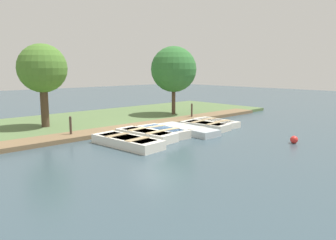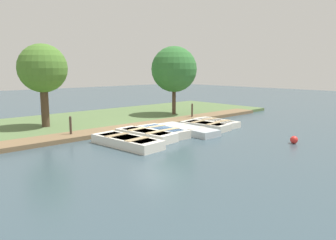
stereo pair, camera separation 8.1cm
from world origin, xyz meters
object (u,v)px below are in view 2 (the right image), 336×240
at_px(buoy, 294,140).
at_px(park_tree_far_left, 43,69).
at_px(rowboat_0, 127,141).
at_px(rowboat_4, 205,126).
at_px(rowboat_2, 163,132).
at_px(park_tree_left, 174,69).
at_px(mooring_post_far, 192,112).
at_px(rowboat_5, 216,123).
at_px(mooring_post_near, 71,127).
at_px(rowboat_1, 146,135).
at_px(rowboat_3, 187,130).

distance_m(buoy, park_tree_far_left, 12.91).
bearing_deg(rowboat_0, rowboat_4, 87.73).
xyz_separation_m(rowboat_0, rowboat_4, (-0.35, 5.48, -0.02)).
relative_size(rowboat_2, park_tree_left, 0.59).
bearing_deg(mooring_post_far, buoy, -12.08).
distance_m(rowboat_5, buoy, 5.37).
xyz_separation_m(rowboat_4, mooring_post_near, (-2.77, -6.50, 0.35)).
bearing_deg(mooring_post_near, park_tree_left, 101.23).
xyz_separation_m(rowboat_1, rowboat_5, (-0.11, 5.30, -0.04)).
height_order(rowboat_2, buoy, rowboat_2).
bearing_deg(mooring_post_near, rowboat_1, 43.93).
bearing_deg(rowboat_4, rowboat_0, -93.07).
relative_size(rowboat_3, buoy, 10.44).
bearing_deg(mooring_post_near, buoy, 41.11).
xyz_separation_m(rowboat_5, mooring_post_near, (-2.47, -7.79, 0.36)).
xyz_separation_m(rowboat_2, rowboat_4, (0.26, 2.87, -0.01)).
xyz_separation_m(rowboat_3, rowboat_5, (-0.37, 2.76, 0.01)).
bearing_deg(mooring_post_near, rowboat_3, 60.48).
xyz_separation_m(mooring_post_near, park_tree_left, (-1.66, 8.37, 2.69)).
bearing_deg(park_tree_far_left, rowboat_0, 10.30).
distance_m(mooring_post_near, buoy, 10.28).
bearing_deg(park_tree_left, mooring_post_near, -78.77).
bearing_deg(park_tree_far_left, mooring_post_far, 71.77).
distance_m(rowboat_4, mooring_post_far, 3.39).
distance_m(rowboat_4, rowboat_5, 1.32).
height_order(rowboat_4, rowboat_5, rowboat_4).
bearing_deg(rowboat_0, park_tree_far_left, -175.58).
distance_m(rowboat_0, rowboat_3, 4.01).
xyz_separation_m(park_tree_far_left, park_tree_left, (1.13, 8.43, -0.02)).
bearing_deg(rowboat_2, buoy, 32.79).
xyz_separation_m(rowboat_1, park_tree_far_left, (-5.37, -2.55, 3.04)).
bearing_deg(rowboat_4, park_tree_far_left, -136.98).
bearing_deg(rowboat_2, park_tree_left, 133.33).
bearing_deg(rowboat_5, mooring_post_far, 169.03).
bearing_deg(rowboat_2, rowboat_5, 92.52).
bearing_deg(rowboat_5, rowboat_4, -73.44).
distance_m(rowboat_3, park_tree_far_left, 8.19).
bearing_deg(mooring_post_far, rowboat_1, -66.43).
distance_m(rowboat_3, park_tree_left, 6.39).
height_order(rowboat_5, mooring_post_far, mooring_post_far).
bearing_deg(park_tree_far_left, park_tree_left, 82.39).
height_order(rowboat_0, park_tree_left, park_tree_left).
bearing_deg(mooring_post_far, rowboat_3, -50.00).
xyz_separation_m(rowboat_0, rowboat_5, (-0.65, 6.77, -0.03)).
distance_m(rowboat_1, rowboat_2, 1.15).
height_order(rowboat_1, rowboat_3, rowboat_1).
distance_m(mooring_post_near, park_tree_far_left, 3.89).
distance_m(rowboat_2, rowboat_4, 2.88).
height_order(park_tree_far_left, park_tree_left, park_tree_left).
relative_size(rowboat_5, park_tree_left, 0.59).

